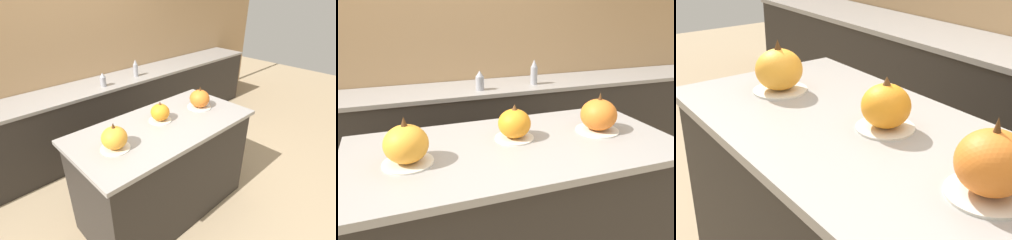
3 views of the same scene
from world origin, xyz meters
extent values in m
cube|color=gray|center=(0.00, 0.00, 0.94)|extent=(1.63, 0.80, 0.03)
cylinder|color=silver|center=(-0.51, -0.03, 0.96)|extent=(0.22, 0.22, 0.01)
ellipsoid|color=orange|center=(-0.51, -0.03, 1.05)|extent=(0.19, 0.19, 0.17)
cone|color=#4C2D14|center=(-0.51, -0.03, 1.15)|extent=(0.03, 0.03, 0.04)
cylinder|color=silver|center=(0.02, 0.07, 0.96)|extent=(0.20, 0.20, 0.01)
ellipsoid|color=orange|center=(0.02, 0.07, 1.04)|extent=(0.17, 0.17, 0.15)
cone|color=brown|center=(0.02, 0.07, 1.13)|extent=(0.03, 0.03, 0.03)
cylinder|color=silver|center=(0.49, 0.02, 0.96)|extent=(0.23, 0.23, 0.01)
ellipsoid|color=orange|center=(0.49, 0.02, 1.05)|extent=(0.19, 0.19, 0.17)
cone|color=#4C2D14|center=(0.49, 0.02, 1.15)|extent=(0.02, 0.02, 0.04)
camera|label=1|loc=(-1.33, -1.47, 2.04)|focal=28.00mm
camera|label=2|loc=(-0.55, -1.37, 1.61)|focal=35.00mm
camera|label=3|loc=(1.09, -0.88, 1.61)|focal=50.00mm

